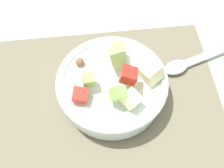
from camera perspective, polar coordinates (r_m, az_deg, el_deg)
name	(u,v)px	position (r m, az deg, el deg)	size (l,w,h in m)	color
ground_plane	(106,102)	(0.62, -1.19, -3.56)	(2.40, 2.40, 0.00)	silver
placemat	(106,102)	(0.62, -1.19, -3.43)	(0.48, 0.38, 0.01)	#756B56
salad_bowl	(113,86)	(0.59, 0.10, -0.34)	(0.22, 0.22, 0.11)	white
serving_spoon	(189,62)	(0.68, 14.68, 4.08)	(0.19, 0.08, 0.01)	#B7B7BC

